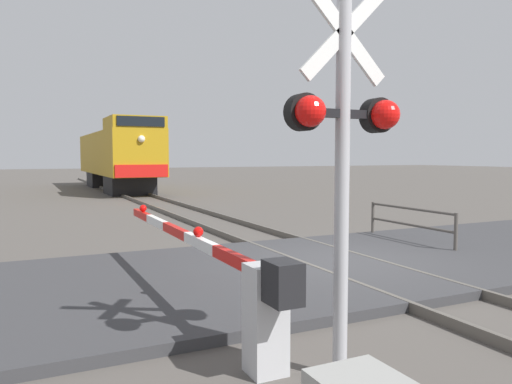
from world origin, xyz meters
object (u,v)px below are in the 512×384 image
crossing_gate (229,277)px  crossing_signal (344,139)px  guard_railing (410,220)px  locomotive (117,156)px

crossing_gate → crossing_signal: bearing=-66.5°
crossing_signal → crossing_gate: size_ratio=0.58×
crossing_signal → guard_railing: crossing_signal is taller
crossing_gate → locomotive: bearing=82.7°
crossing_gate → guard_railing: size_ratio=2.31×
guard_railing → crossing_gate: bearing=-149.2°
guard_railing → locomotive: bearing=97.1°
locomotive → guard_railing: (2.82, -22.76, -1.52)m
locomotive → guard_railing: locomotive is taller
crossing_signal → crossing_gate: crossing_signal is taller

